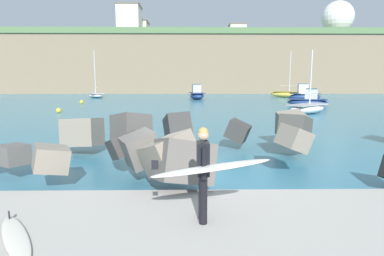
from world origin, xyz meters
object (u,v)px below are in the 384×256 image
object	(u,v)px
surfer_with_board	(205,168)
boat_near_right	(308,100)
boat_near_left	(307,108)
station_building_east	(139,30)
spare_surfboard	(16,237)
mooring_buoy_middle	(82,102)
boat_mid_left	(197,94)
boat_mid_centre	(304,95)
station_building_west	(129,19)
mooring_buoy_inner	(59,110)
radar_dome	(338,19)
boat_near_centre	(287,94)
boat_mid_right	(96,95)
station_building_central	(237,33)

from	to	relation	value
surfer_with_board	boat_near_right	distance (m)	32.99
boat_near_left	station_building_east	world-z (taller)	station_building_east
spare_surfboard	mooring_buoy_middle	xyz separation A→B (m)	(-9.77, 34.03, -0.06)
boat_mid_left	boat_mid_centre	world-z (taller)	boat_mid_centre
boat_mid_centre	boat_mid_left	bearing A→B (deg)	169.54
boat_near_left	station_building_west	bearing A→B (deg)	115.72
boat_near_left	boat_near_right	xyz separation A→B (m)	(3.26, 8.53, 0.13)
boat_near_right	mooring_buoy_inner	distance (m)	25.78
boat_near_right	radar_dome	distance (m)	65.41
boat_mid_centre	boat_near_centre	bearing A→B (deg)	91.88
boat_mid_centre	mooring_buoy_middle	xyz separation A→B (m)	(-29.18, -6.55, -0.51)
boat_near_right	boat_near_left	bearing A→B (deg)	-110.91
boat_mid_right	boat_mid_centre	bearing A→B (deg)	-12.65
spare_surfboard	boat_mid_right	size ratio (longest dim) A/B	0.25
station_building_east	station_building_west	bearing A→B (deg)	-95.39
boat_near_right	station_building_central	distance (m)	58.40
spare_surfboard	radar_dome	size ratio (longest dim) A/B	0.17
radar_dome	mooring_buoy_inner	bearing A→B (deg)	-129.60
boat_near_left	boat_mid_left	world-z (taller)	boat_near_left
mooring_buoy_inner	boat_near_left	bearing A→B (deg)	-2.61
surfer_with_board	radar_dome	distance (m)	97.30
surfer_with_board	spare_surfboard	world-z (taller)	surfer_with_board
boat_near_right	station_building_west	size ratio (longest dim) A/B	0.73
station_building_west	station_building_central	distance (m)	31.84
boat_mid_centre	station_building_west	distance (m)	44.11
station_building_west	station_building_central	world-z (taller)	station_building_west
radar_dome	station_building_west	bearing A→B (deg)	-162.48
boat_mid_right	mooring_buoy_inner	distance (m)	24.56
boat_mid_centre	radar_dome	bearing A→B (deg)	61.73
station_building_east	boat_near_centre	bearing A→B (deg)	-47.62
boat_mid_left	mooring_buoy_middle	size ratio (longest dim) A/B	10.29
surfer_with_board	station_building_west	distance (m)	71.98
station_building_west	station_building_east	xyz separation A→B (m)	(0.85, 9.01, -0.94)
station_building_west	boat_near_right	bearing A→B (deg)	-56.15
boat_mid_right	station_building_west	size ratio (longest dim) A/B	1.16
boat_mid_right	mooring_buoy_inner	size ratio (longest dim) A/B	17.03
boat_near_left	boat_mid_centre	world-z (taller)	boat_near_left
boat_mid_centre	station_building_east	bearing A→B (deg)	126.59
boat_mid_right	station_building_central	size ratio (longest dim) A/B	1.58
station_building_central	station_building_east	distance (m)	27.11
mooring_buoy_inner	station_building_east	xyz separation A→B (m)	(-0.64, 55.54, 15.02)
surfer_with_board	station_building_east	world-z (taller)	station_building_east
boat_near_left	boat_mid_centre	size ratio (longest dim) A/B	1.18
boat_mid_centre	boat_mid_right	distance (m)	31.93
boat_near_left	surfer_with_board	bearing A→B (deg)	-114.51
boat_mid_right	station_building_west	bearing A→B (deg)	85.03
boat_mid_centre	station_building_east	size ratio (longest dim) A/B	0.66
mooring_buoy_middle	mooring_buoy_inner	bearing A→B (deg)	-82.32
mooring_buoy_inner	mooring_buoy_middle	bearing A→B (deg)	97.68
surfer_with_board	spare_surfboard	distance (m)	3.37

